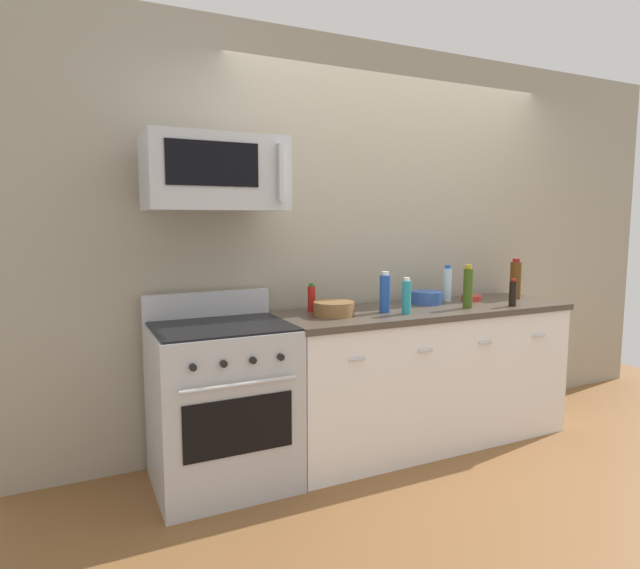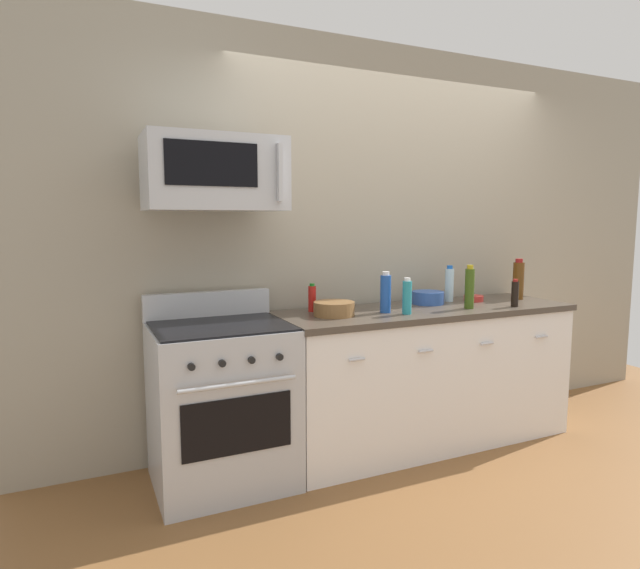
# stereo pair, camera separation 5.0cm
# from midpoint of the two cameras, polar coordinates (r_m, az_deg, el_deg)

# --- Properties ---
(ground_plane) EXTENTS (6.16, 6.16, 0.00)m
(ground_plane) POSITION_cam_midpoint_polar(r_m,az_deg,el_deg) (3.87, 10.52, -15.97)
(ground_plane) COLOR brown
(back_wall) EXTENTS (5.13, 0.10, 2.70)m
(back_wall) POSITION_cam_midpoint_polar(r_m,az_deg,el_deg) (3.91, 7.41, 4.67)
(back_wall) COLOR #9E937F
(back_wall) RESTS_ON ground_plane
(counter_unit) EXTENTS (2.04, 0.66, 0.92)m
(counter_unit) POSITION_cam_midpoint_polar(r_m,az_deg,el_deg) (3.72, 10.69, -9.43)
(counter_unit) COLOR white
(counter_unit) RESTS_ON ground_plane
(range_oven) EXTENTS (0.76, 0.69, 1.07)m
(range_oven) POSITION_cam_midpoint_polar(r_m,az_deg,el_deg) (3.14, -10.89, -12.36)
(range_oven) COLOR #B7BABF
(range_oven) RESTS_ON ground_plane
(microwave) EXTENTS (0.74, 0.44, 0.40)m
(microwave) POSITION_cam_midpoint_polar(r_m,az_deg,el_deg) (3.02, -11.67, 11.54)
(microwave) COLOR #B7BABF
(bottle_hot_sauce_red) EXTENTS (0.05, 0.05, 0.18)m
(bottle_hot_sauce_red) POSITION_cam_midpoint_polar(r_m,az_deg,el_deg) (3.38, -1.34, -1.49)
(bottle_hot_sauce_red) COLOR #B21914
(bottle_hot_sauce_red) RESTS_ON countertop_slab
(bottle_dish_soap) EXTENTS (0.06, 0.06, 0.23)m
(bottle_dish_soap) POSITION_cam_midpoint_polar(r_m,az_deg,el_deg) (3.34, 8.80, -1.30)
(bottle_dish_soap) COLOR teal
(bottle_dish_soap) RESTS_ON countertop_slab
(bottle_wine_amber) EXTENTS (0.08, 0.08, 0.30)m
(bottle_wine_amber) POSITION_cam_midpoint_polar(r_m,az_deg,el_deg) (4.18, 19.85, 0.48)
(bottle_wine_amber) COLOR #59330F
(bottle_wine_amber) RESTS_ON countertop_slab
(bottle_olive_oil) EXTENTS (0.06, 0.06, 0.29)m
(bottle_olive_oil) POSITION_cam_midpoint_polar(r_m,az_deg,el_deg) (3.64, 15.16, -0.32)
(bottle_olive_oil) COLOR #385114
(bottle_olive_oil) RESTS_ON countertop_slab
(bottle_soda_blue) EXTENTS (0.07, 0.07, 0.26)m
(bottle_soda_blue) POSITION_cam_midpoint_polar(r_m,az_deg,el_deg) (3.37, 6.53, -0.91)
(bottle_soda_blue) COLOR #1E4CA5
(bottle_soda_blue) RESTS_ON countertop_slab
(bottle_water_clear) EXTENTS (0.06, 0.06, 0.26)m
(bottle_water_clear) POSITION_cam_midpoint_polar(r_m,az_deg,el_deg) (3.92, 13.11, 0.04)
(bottle_water_clear) COLOR silver
(bottle_water_clear) RESTS_ON countertop_slab
(bottle_soy_sauce_dark) EXTENTS (0.05, 0.05, 0.19)m
(bottle_soy_sauce_dark) POSITION_cam_midpoint_polar(r_m,az_deg,el_deg) (3.81, 19.56, -0.88)
(bottle_soy_sauce_dark) COLOR black
(bottle_soy_sauce_dark) RESTS_ON countertop_slab
(bowl_wooden_salad) EXTENTS (0.25, 0.25, 0.09)m
(bowl_wooden_salad) POSITION_cam_midpoint_polar(r_m,az_deg,el_deg) (3.25, 1.05, -2.54)
(bowl_wooden_salad) COLOR brown
(bowl_wooden_salad) RESTS_ON countertop_slab
(bowl_blue_mixing) EXTENTS (0.22, 0.22, 0.09)m
(bowl_blue_mixing) POSITION_cam_midpoint_polar(r_m,az_deg,el_deg) (3.78, 10.94, -1.32)
(bowl_blue_mixing) COLOR #2D519E
(bowl_blue_mixing) RESTS_ON countertop_slab
(bowl_red_small) EXTENTS (0.14, 0.14, 0.04)m
(bowl_red_small) POSITION_cam_midpoint_polar(r_m,az_deg,el_deg) (3.99, 15.54, -1.37)
(bowl_red_small) COLOR #B72D28
(bowl_red_small) RESTS_ON countertop_slab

